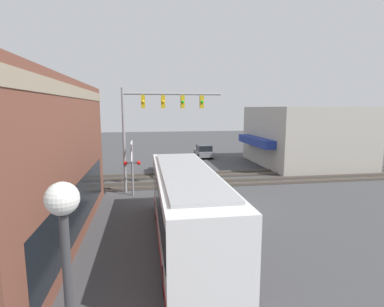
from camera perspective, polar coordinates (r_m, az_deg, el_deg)
The scene contains 9 objects.
ground_plane at distance 18.71m, azimuth 5.66°, elevation -10.21°, with size 120.00×120.00×0.00m, color #424244.
shop_building at distance 34.40m, azimuth 20.45°, elevation 3.17°, with size 11.18×10.90×6.15m.
city_bus at distance 13.42m, azimuth -1.08°, elevation -9.50°, with size 10.95×2.59×3.37m.
traffic_signal_gantry at distance 21.47m, azimuth -7.11°, elevation 7.34°, with size 0.42×7.05×7.42m.
crossing_signal at distance 20.97m, azimuth -11.34°, elevation -1.78°, with size 1.41×1.18×3.81m.
rail_track_near at distance 24.31m, azimuth 2.09°, elevation -5.65°, with size 2.60×60.00×0.15m.
rail_track_far at distance 27.37m, azimuth 0.81°, elevation -4.02°, with size 2.60×60.00×0.15m.
parked_car_white at distance 28.17m, azimuth -5.26°, elevation -2.37°, with size 4.83×1.82×1.41m.
parked_car_grey at distance 37.01m, azimuth 2.25°, elevation 0.39°, with size 4.27×1.82×1.55m.
Camera 1 is at (-17.12, 4.54, 6.04)m, focal length 28.00 mm.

